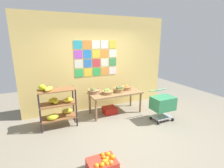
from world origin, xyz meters
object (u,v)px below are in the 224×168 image
object	(u,v)px
orange_crate_foreground	(103,164)
banana_shelf_unit	(56,105)
fruit_basket_back_left	(108,92)
produce_crate_under_table	(110,110)
fruit_basket_right	(118,89)
fruit_basket_back_right	(126,87)
shopping_cart	(163,104)
display_table	(115,95)
fruit_basket_left	(94,91)

from	to	relation	value
orange_crate_foreground	banana_shelf_unit	bearing A→B (deg)	105.02
fruit_basket_back_left	produce_crate_under_table	size ratio (longest dim) A/B	0.90
banana_shelf_unit	fruit_basket_right	world-z (taller)	banana_shelf_unit
fruit_basket_back_right	shopping_cart	xyz separation A→B (m)	(0.52, -1.09, -0.25)
fruit_basket_back_right	orange_crate_foreground	xyz separation A→B (m)	(-1.62, -2.14, -0.60)
fruit_basket_back_left	fruit_basket_back_right	world-z (taller)	fruit_basket_back_right
display_table	orange_crate_foreground	xyz separation A→B (m)	(-1.19, -2.03, -0.46)
banana_shelf_unit	fruit_basket_right	bearing A→B (deg)	4.81
fruit_basket_right	orange_crate_foreground	world-z (taller)	fruit_basket_right
banana_shelf_unit	fruit_basket_back_right	world-z (taller)	banana_shelf_unit
fruit_basket_back_right	produce_crate_under_table	bearing A→B (deg)	-172.21
display_table	fruit_basket_back_left	world-z (taller)	fruit_basket_back_left
display_table	fruit_basket_left	distance (m)	0.65
display_table	shopping_cart	world-z (taller)	shopping_cart
orange_crate_foreground	fruit_basket_right	bearing A→B (deg)	57.41
banana_shelf_unit	fruit_basket_back_left	world-z (taller)	banana_shelf_unit
fruit_basket_left	fruit_basket_back_left	bearing A→B (deg)	-32.81
fruit_basket_right	shopping_cart	size ratio (longest dim) A/B	0.40
banana_shelf_unit	orange_crate_foreground	bearing A→B (deg)	-74.98
fruit_basket_right	orange_crate_foreground	xyz separation A→B (m)	(-1.29, -2.01, -0.61)
banana_shelf_unit	fruit_basket_back_right	xyz separation A→B (m)	(2.12, 0.28, 0.13)
display_table	orange_crate_foreground	world-z (taller)	display_table
display_table	fruit_basket_right	distance (m)	0.18
fruit_basket_right	shopping_cart	xyz separation A→B (m)	(0.86, -0.96, -0.26)
fruit_basket_back_left	produce_crate_under_table	distance (m)	0.62
display_table	fruit_basket_back_right	distance (m)	0.47
produce_crate_under_table	shopping_cart	distance (m)	1.55
orange_crate_foreground	shopping_cart	xyz separation A→B (m)	(2.14, 1.06, 0.35)
shopping_cart	fruit_basket_left	bearing A→B (deg)	134.33
produce_crate_under_table	fruit_basket_left	bearing A→B (deg)	161.44
banana_shelf_unit	fruit_basket_right	distance (m)	1.80
fruit_basket_left	produce_crate_under_table	bearing A→B (deg)	-18.56
display_table	produce_crate_under_table	bearing A→B (deg)	168.77
fruit_basket_back_left	produce_crate_under_table	bearing A→B (deg)	38.29
banana_shelf_unit	shopping_cart	xyz separation A→B (m)	(2.64, -0.81, -0.11)
produce_crate_under_table	shopping_cart	bearing A→B (deg)	-41.76
fruit_basket_left	fruit_basket_right	size ratio (longest dim) A/B	1.14
display_table	fruit_basket_right	world-z (taller)	fruit_basket_right
fruit_basket_left	shopping_cart	distance (m)	1.95
fruit_basket_left	fruit_basket_right	bearing A→B (deg)	-15.40
banana_shelf_unit	fruit_basket_back_left	xyz separation A→B (m)	(1.42, 0.12, 0.13)
orange_crate_foreground	shopping_cart	bearing A→B (deg)	26.25
banana_shelf_unit	produce_crate_under_table	world-z (taller)	banana_shelf_unit
display_table	banana_shelf_unit	bearing A→B (deg)	-174.45
produce_crate_under_table	fruit_basket_right	bearing A→B (deg)	-10.04
fruit_basket_back_right	fruit_basket_back_left	bearing A→B (deg)	-167.36
fruit_basket_back_left	produce_crate_under_table	world-z (taller)	fruit_basket_back_left
orange_crate_foreground	fruit_basket_back_right	bearing A→B (deg)	52.82
fruit_basket_right	orange_crate_foreground	size ratio (longest dim) A/B	0.67
banana_shelf_unit	fruit_basket_left	size ratio (longest dim) A/B	3.05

